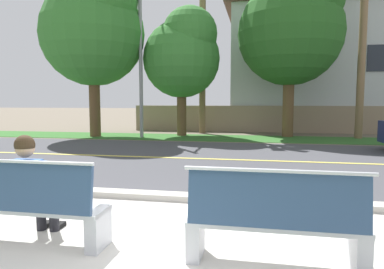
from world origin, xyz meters
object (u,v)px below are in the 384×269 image
Objects in this scene: shade_tree_far_left at (95,26)px; shade_tree_left at (184,53)px; shade_tree_centre at (294,25)px; streetlamp at (142,45)px; seated_person_blue at (32,184)px; bench_right at (275,223)px; bench_left at (29,207)px.

shade_tree_far_left is 4.16m from shade_tree_left.
streetlamp is at bearing -169.26° from shade_tree_centre.
seated_person_blue is at bearing -77.38° from streetlamp.
bench_right is 14.39m from shade_tree_far_left.
bench_left is 14.31m from shade_tree_centre.
streetlamp is 0.94× the size of shade_tree_far_left.
shade_tree_left is at bearing 106.04° from bench_right.
bench_left and bench_right have the same top height.
shade_tree_left is at bearing 28.19° from streetlamp.
seated_person_blue is 12.87m from shade_tree_left.
seated_person_blue is 0.16× the size of shade_tree_far_left.
shade_tree_left is 5.09m from shade_tree_centre.
bench_left is 0.22× the size of shade_tree_centre.
shade_tree_left is at bearing 17.07° from shade_tree_far_left.
shade_tree_centre is (4.06, 12.79, 4.34)m from seated_person_blue.
seated_person_blue reaches higher than bench_right.
shade_tree_left is (-3.63, 12.61, 3.40)m from bench_right.
shade_tree_far_left is (-4.69, 11.27, 4.32)m from seated_person_blue.
bench_left is 1.00× the size of bench_right.
shade_tree_far_left is (-7.44, 11.44, 4.55)m from bench_right.
shade_tree_far_left reaches higher than streetlamp.
bench_left is 0.24× the size of streetlamp.
shade_tree_left is (-0.96, 12.61, 3.40)m from bench_left.
shade_tree_far_left reaches higher than bench_left.
seated_person_blue is at bearing -67.39° from shade_tree_far_left.
shade_tree_centre reaches higher than seated_person_blue.
bench_left is at bearing 180.00° from bench_right.
streetlamp is at bearing 6.99° from shade_tree_far_left.
shade_tree_left is (3.82, 1.17, -1.15)m from shade_tree_far_left.
seated_person_blue is at bearing -85.97° from shade_tree_left.
seated_person_blue is 14.11m from shade_tree_centre.
shade_tree_left is at bearing -175.98° from shade_tree_centre.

